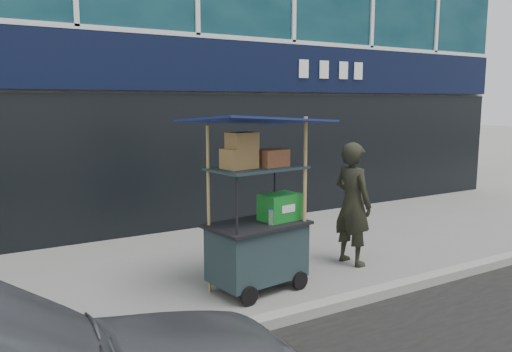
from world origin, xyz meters
TOP-DOWN VIEW (x-y plane):
  - ground at (0.00, 0.00)m, footprint 80.00×80.00m
  - curb at (0.00, -0.20)m, footprint 80.00×0.18m
  - vendor_cart at (-0.63, 0.76)m, footprint 1.73×1.33m
  - vendor_man at (0.99, 0.93)m, footprint 0.47×0.67m

SIDE VIEW (x-z plane):
  - ground at x=0.00m, z-range 0.00..0.00m
  - curb at x=0.00m, z-range 0.00..0.12m
  - vendor_cart at x=-0.63m, z-range -0.32..1.82m
  - vendor_man at x=0.99m, z-range 0.00..1.72m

